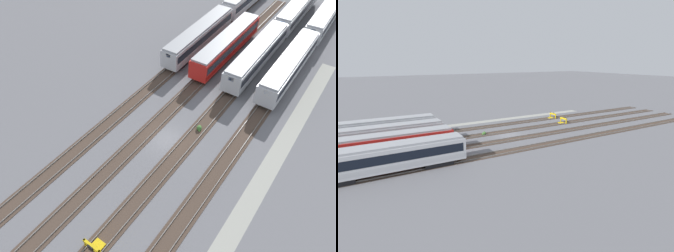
% 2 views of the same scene
% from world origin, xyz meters
% --- Properties ---
extents(ground_plane, '(400.00, 400.00, 0.00)m').
position_xyz_m(ground_plane, '(0.00, 0.00, 0.00)').
color(ground_plane, slate).
extents(service_walkway, '(54.00, 2.00, 0.01)m').
position_xyz_m(service_walkway, '(0.00, -11.93, 0.00)').
color(service_walkway, '#9E9E93').
rests_on(service_walkway, ground).
extents(rail_track_nearest, '(90.00, 2.24, 0.21)m').
position_xyz_m(rail_track_nearest, '(0.00, -7.46, 0.04)').
color(rail_track_nearest, '#47382D').
rests_on(rail_track_nearest, ground).
extents(rail_track_near_inner, '(90.00, 2.24, 0.21)m').
position_xyz_m(rail_track_near_inner, '(0.00, -2.49, 0.04)').
color(rail_track_near_inner, '#47382D').
rests_on(rail_track_near_inner, ground).
extents(rail_track_middle, '(90.00, 2.24, 0.21)m').
position_xyz_m(rail_track_middle, '(0.00, 2.49, 0.04)').
color(rail_track_middle, '#47382D').
rests_on(rail_track_middle, ground).
extents(rail_track_far_inner, '(90.00, 2.24, 0.21)m').
position_xyz_m(rail_track_far_inner, '(0.00, 7.46, 0.04)').
color(rail_track_far_inner, '#47382D').
rests_on(rail_track_far_inner, ground).
extents(subway_car_front_row_leftmost, '(18.04, 3.09, 3.70)m').
position_xyz_m(subway_car_front_row_leftmost, '(39.00, -2.45, 2.04)').
color(subway_car_front_row_leftmost, '#B7BABF').
rests_on(subway_car_front_row_leftmost, ground).
extents(subway_car_front_row_left_inner, '(18.02, 2.98, 3.70)m').
position_xyz_m(subway_car_front_row_left_inner, '(20.29, 7.41, 2.04)').
color(subway_car_front_row_left_inner, '#B7BABF').
rests_on(subway_car_front_row_left_inner, ground).
extents(subway_car_front_row_centre, '(18.01, 2.91, 3.70)m').
position_xyz_m(subway_car_front_row_centre, '(20.29, 2.50, 2.04)').
color(subway_car_front_row_centre, red).
rests_on(subway_car_front_row_centre, ground).
extents(subway_car_front_row_right_inner, '(18.01, 2.93, 3.70)m').
position_xyz_m(subway_car_front_row_right_inner, '(20.29, -2.54, 2.04)').
color(subway_car_front_row_right_inner, '#B7BABF').
rests_on(subway_car_front_row_right_inner, ground).
extents(subway_car_back_row_leftmost, '(18.04, 3.13, 3.70)m').
position_xyz_m(subway_car_back_row_leftmost, '(39.26, -7.45, 2.04)').
color(subway_car_back_row_leftmost, '#B7BABF').
rests_on(subway_car_back_row_leftmost, ground).
extents(subway_car_back_row_centre, '(18.00, 2.86, 3.70)m').
position_xyz_m(subway_car_back_row_centre, '(20.29, -7.47, 2.04)').
color(subway_car_back_row_centre, '#B7BABF').
rests_on(subway_car_back_row_centre, ground).
extents(bumper_stop_near_inner_track, '(1.35, 2.00, 1.22)m').
position_xyz_m(bumper_stop_near_inner_track, '(-14.73, -2.49, 0.51)').
color(bumper_stop_near_inner_track, gold).
rests_on(bumper_stop_near_inner_track, ground).
extents(weed_clump, '(0.92, 0.70, 0.64)m').
position_xyz_m(weed_clump, '(3.69, -2.48, 0.24)').
color(weed_clump, '#427033').
rests_on(weed_clump, ground).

